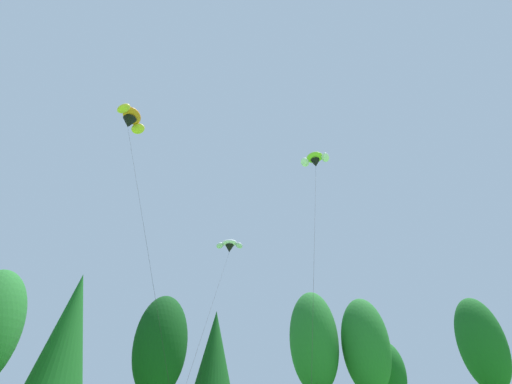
{
  "coord_description": "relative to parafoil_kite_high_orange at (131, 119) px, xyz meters",
  "views": [
    {
      "loc": [
        -6.5,
        8.28,
        2.3
      ],
      "look_at": [
        1.21,
        25.11,
        13.53
      ],
      "focal_mm": 24.38,
      "sensor_mm": 36.0,
      "label": 1
    }
  ],
  "objects": [
    {
      "name": "parafoil_kite_mid_lime_white",
      "position": [
        17.81,
        -3.38,
        -1.48
      ],
      "size": [
        10.69,
        12.1,
        22.51
      ],
      "color": "#93D633"
    },
    {
      "name": "treeline_tree_i",
      "position": [
        29.53,
        6.83,
        -16.9
      ],
      "size": [
        5.31,
        5.31,
        12.98
      ],
      "color": "#472D19",
      "rests_on": "ground_plane"
    },
    {
      "name": "treeline_tree_j",
      "position": [
        35.87,
        10.77,
        -19.27
      ],
      "size": [
        4.25,
        4.25,
        9.08
      ],
      "color": "#472D19",
      "rests_on": "ground_plane"
    },
    {
      "name": "treeline_tree_h",
      "position": [
        24.38,
        9.44,
        -16.41
      ],
      "size": [
        5.53,
        5.53,
        13.8
      ],
      "color": "#472D19",
      "rests_on": "ground_plane"
    },
    {
      "name": "parafoil_kite_far_white",
      "position": [
        14.18,
        10.88,
        -6.03
      ],
      "size": [
        10.48,
        18.6,
        17.88
      ],
      "color": "white"
    },
    {
      "name": "parafoil_kite_high_orange",
      "position": [
        0.0,
        0.0,
        0.0
      ],
      "size": [
        6.99,
        8.45,
        24.12
      ],
      "color": "orange"
    },
    {
      "name": "treeline_tree_g",
      "position": [
        12.62,
        9.7,
        -18.13
      ],
      "size": [
        3.93,
        3.93,
        10.6
      ],
      "color": "#472D19",
      "rests_on": "ground_plane"
    },
    {
      "name": "treeline_tree_k",
      "position": [
        48.57,
        6.16,
        -15.73
      ],
      "size": [
        5.83,
        5.83,
        14.92
      ],
      "color": "#472D19",
      "rests_on": "ground_plane"
    },
    {
      "name": "treeline_tree_e",
      "position": [
        -0.96,
        10.4,
        -16.64
      ],
      "size": [
        4.45,
        4.45,
        12.97
      ],
      "color": "#472D19",
      "rests_on": "ground_plane"
    },
    {
      "name": "treeline_tree_f",
      "position": [
        6.94,
        8.22,
        -17.99
      ],
      "size": [
        4.82,
        4.82,
        11.19
      ],
      "color": "#472D19",
      "rests_on": "ground_plane"
    }
  ]
}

